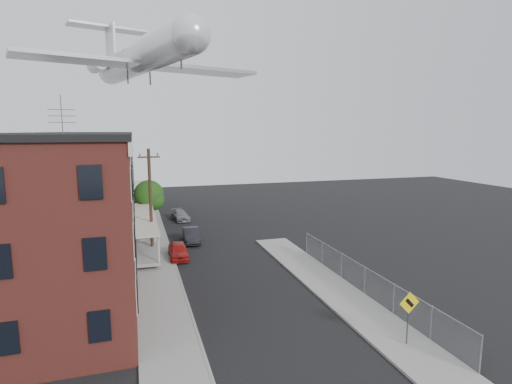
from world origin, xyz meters
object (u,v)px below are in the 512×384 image
Objects in this scene: street_tree at (150,196)px; warning_sign at (409,310)px; utility_pole at (150,200)px; car_mid at (191,235)px; car_near at (178,250)px; airplane at (139,58)px; car_far at (181,215)px.

warning_sign is at bearing -69.42° from street_tree.
utility_pole is 2.20× the size of car_mid.
street_tree reaches higher than car_near.
warning_sign is at bearing -68.13° from car_mid.
utility_pole is at bearing 120.48° from warning_sign.
warning_sign is 0.11× the size of airplane.
street_tree is at bearing 99.12° from car_near.
utility_pole is at bearing -91.89° from street_tree.
car_near is (-9.20, 17.17, -1.23)m from warning_sign.
airplane reaches higher than utility_pole.
utility_pole reaches higher than street_tree.
car_near is 19.79m from airplane.
airplane is (-0.55, -1.75, 14.11)m from street_tree.
utility_pole is at bearing 138.21° from car_near.
car_mid is (-7.49, 21.67, -1.21)m from warning_sign.
car_far is (0.09, 9.85, -0.10)m from car_mid.
warning_sign is at bearing -59.52° from utility_pole.
utility_pole reaches higher than warning_sign.
warning_sign is 0.68× the size of car_mid.
airplane is at bearing -107.32° from street_tree.
car_near is at bearing -104.66° from car_far.
airplane is (-0.22, 8.18, 12.89)m from utility_pole.
car_mid is 0.16× the size of airplane.
airplane reaches higher than street_tree.
warning_sign is 30.96m from street_tree.
street_tree is at bearing -150.98° from car_far.
warning_sign is at bearing -67.23° from airplane.
street_tree is at bearing 117.74° from car_mid.
car_far is (1.80, 14.35, -0.08)m from car_near.
car_far is at bearing 36.52° from street_tree.
utility_pole is 15.27m from airplane.
street_tree is 1.35× the size of car_near.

